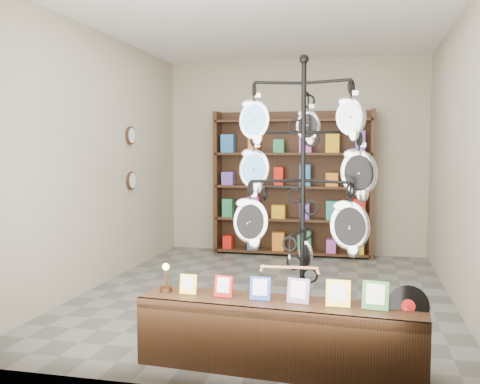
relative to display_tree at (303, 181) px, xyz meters
name	(u,v)px	position (x,y,z in m)	size (l,w,h in m)	color
ground	(266,293)	(-0.58, 1.57, -1.36)	(5.00, 5.00, 0.00)	slate
room_envelope	(266,128)	(-0.58, 1.57, 0.49)	(5.00, 5.00, 5.00)	#B3A890
display_tree	(303,181)	(0.00, 0.00, 0.00)	(1.21, 0.99, 2.35)	black
front_shelf	(279,335)	(-0.11, -0.47, -1.10)	(2.10, 0.57, 0.73)	black
back_shelving	(293,188)	(-0.58, 3.87, -0.33)	(2.42, 0.36, 2.20)	black
wall_clocks	(131,158)	(-2.55, 2.37, 0.14)	(0.03, 0.24, 0.84)	black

